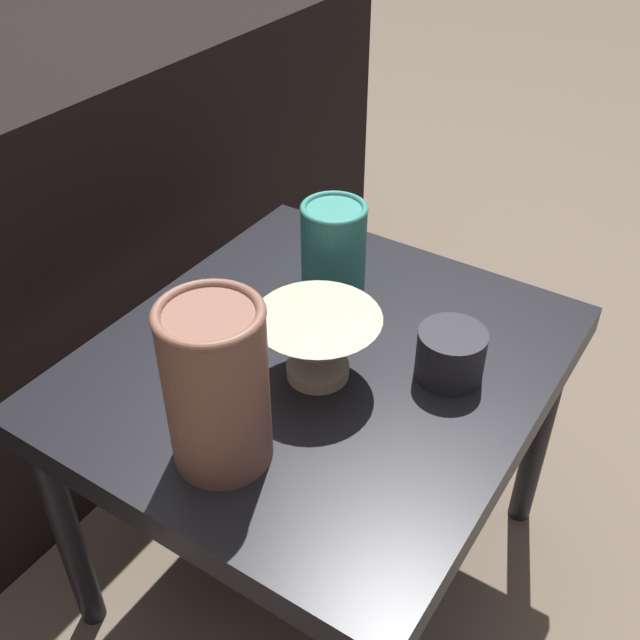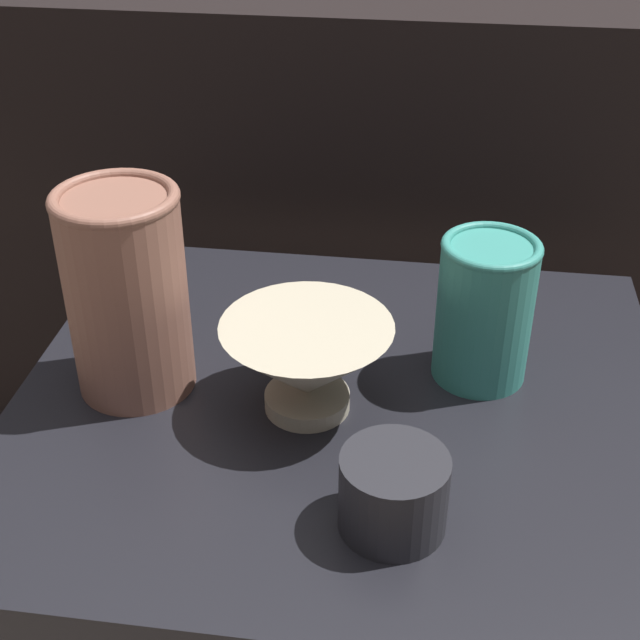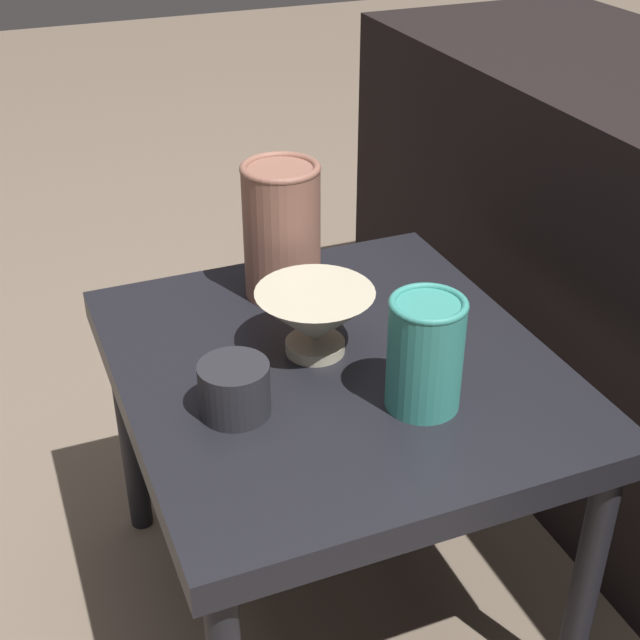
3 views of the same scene
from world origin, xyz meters
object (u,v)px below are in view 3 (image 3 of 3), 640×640
Objects in this scene: bowl at (315,318)px; vase_textured_left at (285,228)px; cup at (234,389)px; vase_colorful_right at (425,352)px.

bowl is 0.78× the size of vase_textured_left.
vase_textured_left is 0.30m from cup.
cup is at bearing -57.27° from bowl.
vase_colorful_right reaches higher than bowl.
vase_colorful_right is 0.22m from cup.
cup is (-0.07, -0.21, -0.04)m from vase_colorful_right.
bowl reaches higher than cup.
cup is (0.25, -0.15, -0.07)m from vase_textured_left.
bowl is 1.83× the size of cup.
vase_textured_left is at bearing -170.20° from vase_colorful_right.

